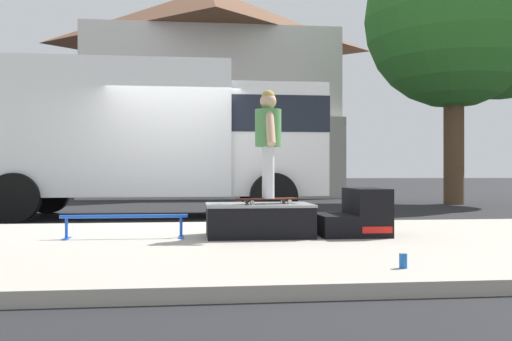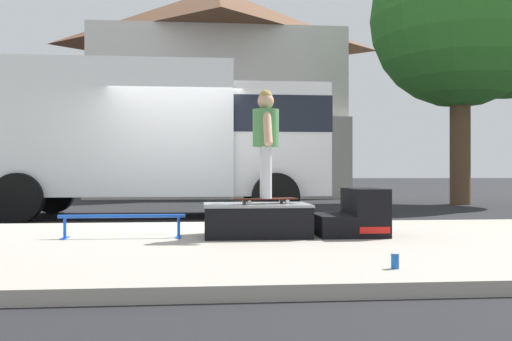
% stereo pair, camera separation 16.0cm
% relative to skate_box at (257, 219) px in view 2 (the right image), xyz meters
% --- Properties ---
extents(ground_plane, '(140.00, 140.00, 0.00)m').
position_rel_skate_box_xyz_m(ground_plane, '(-1.16, 2.55, -0.33)').
color(ground_plane, black).
extents(sidewalk_slab, '(50.00, 5.00, 0.12)m').
position_rel_skate_box_xyz_m(sidewalk_slab, '(-1.16, -0.45, -0.27)').
color(sidewalk_slab, '#A8A093').
rests_on(sidewalk_slab, ground).
extents(skate_box, '(1.30, 0.83, 0.40)m').
position_rel_skate_box_xyz_m(skate_box, '(0.00, 0.00, 0.00)').
color(skate_box, black).
rests_on(skate_box, sidewalk_slab).
extents(kicker_ramp, '(0.84, 0.84, 0.59)m').
position_rel_skate_box_xyz_m(kicker_ramp, '(1.24, -0.00, 0.03)').
color(kicker_ramp, black).
rests_on(kicker_ramp, sidewalk_slab).
extents(grind_rail, '(1.51, 0.28, 0.29)m').
position_rel_skate_box_xyz_m(grind_rail, '(-1.63, -0.02, -0.00)').
color(grind_rail, blue).
rests_on(grind_rail, sidewalk_slab).
extents(skateboard, '(0.80, 0.40, 0.07)m').
position_rel_skate_box_xyz_m(skateboard, '(0.11, -0.03, 0.24)').
color(skateboard, '#4C1E14').
rests_on(skateboard, skate_box).
extents(skater_kid, '(0.32, 0.69, 1.34)m').
position_rel_skate_box_xyz_m(skater_kid, '(0.11, -0.03, 1.04)').
color(skater_kid, silver).
rests_on(skater_kid, skateboard).
extents(soda_can, '(0.07, 0.07, 0.13)m').
position_rel_skate_box_xyz_m(soda_can, '(0.92, -2.39, -0.15)').
color(soda_can, '#1959B2').
rests_on(soda_can, sidewalk_slab).
extents(box_truck, '(6.91, 2.63, 3.05)m').
position_rel_skate_box_xyz_m(box_truck, '(-1.62, 4.75, 1.37)').
color(box_truck, silver).
rests_on(box_truck, ground).
extents(street_tree_main, '(5.48, 4.98, 7.72)m').
position_rel_skate_box_xyz_m(street_tree_main, '(6.82, 8.17, 4.74)').
color(street_tree_main, brown).
rests_on(street_tree_main, ground).
extents(house_behind, '(9.54, 8.23, 8.40)m').
position_rel_skate_box_xyz_m(house_behind, '(-0.12, 15.80, 3.91)').
color(house_behind, silver).
rests_on(house_behind, ground).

